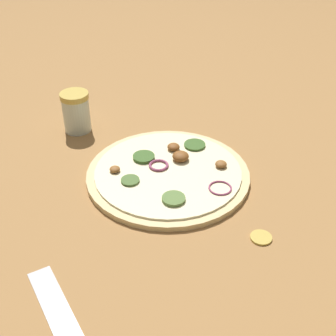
% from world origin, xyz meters
% --- Properties ---
extents(ground_plane, '(3.00, 3.00, 0.00)m').
position_xyz_m(ground_plane, '(0.00, 0.00, 0.00)').
color(ground_plane, '#9E703F').
extents(pizza, '(0.31, 0.31, 0.03)m').
position_xyz_m(pizza, '(0.00, 0.00, 0.01)').
color(pizza, beige).
rests_on(pizza, ground_plane).
extents(spice_jar, '(0.06, 0.06, 0.09)m').
position_xyz_m(spice_jar, '(-0.25, 0.09, 0.05)').
color(spice_jar, silver).
rests_on(spice_jar, ground_plane).
extents(loose_cap, '(0.04, 0.04, 0.01)m').
position_xyz_m(loose_cap, '(0.21, -0.10, 0.00)').
color(loose_cap, gold).
rests_on(loose_cap, ground_plane).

